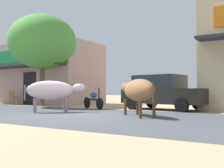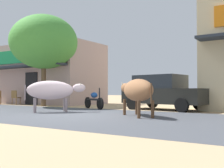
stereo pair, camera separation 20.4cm
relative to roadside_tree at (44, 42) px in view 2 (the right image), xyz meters
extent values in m
plane|color=tan|center=(5.53, -3.55, -3.77)|extent=(80.00, 80.00, 0.00)
cube|color=#474B51|center=(5.53, -3.55, -3.77)|extent=(72.00, 6.45, 0.00)
cube|color=#AC8F89|center=(-2.64, 2.84, -1.71)|extent=(7.90, 4.03, 4.12)
cube|color=#198C4C|center=(-2.64, 0.77, -0.56)|extent=(6.32, 0.10, 0.90)
cube|color=#262D38|center=(-2.64, 0.38, -1.30)|extent=(7.58, 0.90, 0.12)
cube|color=black|center=(-1.97, 0.80, -2.72)|extent=(1.10, 0.06, 2.10)
cylinder|color=brown|center=(0.00, 0.00, -2.52)|extent=(0.28, 0.28, 2.49)
ellipsoid|color=#47963A|center=(0.00, 0.00, 0.01)|extent=(3.96, 3.96, 3.17)
cube|color=black|center=(7.27, 0.79, -3.12)|extent=(4.15, 2.28, 0.70)
cube|color=#1E2328|center=(6.98, 0.84, -2.45)|extent=(2.38, 1.88, 0.64)
cylinder|color=black|center=(8.66, 1.45, -3.47)|extent=(0.62, 0.27, 0.60)
cylinder|color=black|center=(8.41, -0.25, -3.47)|extent=(0.62, 0.27, 0.60)
cylinder|color=black|center=(6.13, 1.83, -3.47)|extent=(0.62, 0.27, 0.60)
cylinder|color=black|center=(5.88, 0.13, -3.47)|extent=(0.62, 0.27, 0.60)
cylinder|color=black|center=(4.55, -0.68, -3.49)|extent=(0.55, 0.32, 0.57)
cylinder|color=black|center=(3.36, -0.10, -3.49)|extent=(0.55, 0.32, 0.57)
cylinder|color=black|center=(3.96, -0.39, -3.31)|extent=(1.23, 0.66, 0.10)
ellipsoid|color=#1E4C99|center=(4.00, -0.41, -3.09)|extent=(0.61, 0.46, 0.28)
cylinder|color=black|center=(4.49, -0.65, -3.04)|extent=(0.06, 0.06, 0.60)
ellipsoid|color=silver|center=(3.72, -3.12, -2.84)|extent=(1.73, 1.91, 0.79)
ellipsoid|color=silver|center=(4.50, -2.18, -2.75)|extent=(0.57, 0.61, 0.36)
cone|color=beige|center=(4.45, -2.07, -2.57)|extent=(0.06, 0.06, 0.12)
cone|color=beige|center=(4.60, -2.20, -2.57)|extent=(0.06, 0.06, 0.12)
cylinder|color=gray|center=(3.95, -2.49, -3.48)|extent=(0.11, 0.11, 0.59)
cylinder|color=gray|center=(4.30, -2.78, -3.48)|extent=(0.11, 0.11, 0.59)
cylinder|color=gray|center=(3.14, -3.46, -3.48)|extent=(0.11, 0.11, 0.59)
cylinder|color=gray|center=(3.49, -3.75, -3.48)|extent=(0.11, 0.11, 0.59)
cylinder|color=gray|center=(3.07, -3.91, -2.94)|extent=(0.05, 0.05, 0.63)
ellipsoid|color=#94623E|center=(7.71, -2.86, -2.85)|extent=(2.08, 1.91, 0.79)
ellipsoid|color=#94623E|center=(6.70, -2.01, -2.75)|extent=(0.61, 0.58, 0.36)
cone|color=beige|center=(6.60, -2.05, -2.57)|extent=(0.06, 0.06, 0.12)
cone|color=beige|center=(6.73, -1.90, -2.57)|extent=(0.06, 0.06, 0.12)
cylinder|color=brown|center=(7.02, -2.60, -3.48)|extent=(0.11, 0.11, 0.59)
cylinder|color=brown|center=(7.34, -2.22, -3.48)|extent=(0.11, 0.11, 0.59)
cylinder|color=brown|center=(8.08, -3.49, -3.48)|extent=(0.11, 0.11, 0.59)
cylinder|color=brown|center=(8.40, -3.12, -3.48)|extent=(0.11, 0.11, 0.59)
cylinder|color=brown|center=(8.57, -3.58, -2.95)|extent=(0.05, 0.05, 0.63)
cube|color=brown|center=(-2.88, 0.34, -3.32)|extent=(0.50, 0.50, 0.05)
cube|color=brown|center=(-2.85, 0.14, -3.07)|extent=(0.44, 0.11, 0.44)
cylinder|color=brown|center=(-3.08, 0.49, -3.56)|extent=(0.04, 0.04, 0.43)
cylinder|color=brown|center=(-2.73, 0.54, -3.56)|extent=(0.04, 0.04, 0.43)
cylinder|color=brown|center=(-3.03, 0.14, -3.56)|extent=(0.04, 0.04, 0.43)
cylinder|color=brown|center=(-2.68, 0.19, -3.56)|extent=(0.04, 0.04, 0.43)
cylinder|color=brown|center=(-4.09, 0.06, -3.56)|extent=(0.04, 0.04, 0.43)
cylinder|color=brown|center=(-4.39, 0.24, -3.56)|extent=(0.04, 0.04, 0.43)
camera|label=1|loc=(12.09, -11.68, -2.87)|focal=44.74mm
camera|label=2|loc=(12.26, -11.57, -2.87)|focal=44.74mm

